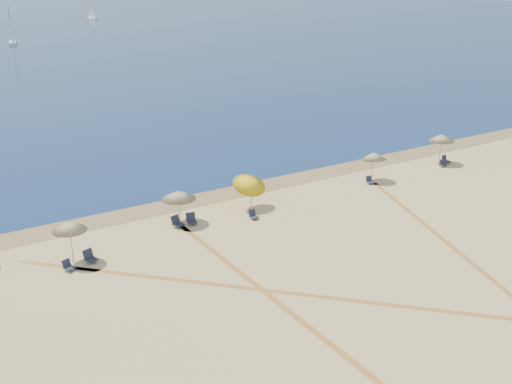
# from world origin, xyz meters

# --- Properties ---
(ground) EXTENTS (160.00, 160.00, 0.00)m
(ground) POSITION_xyz_m (0.00, 0.00, 0.00)
(ground) COLOR tan
(ground) RESTS_ON ground
(wet_sand) EXTENTS (500.00, 500.00, 0.00)m
(wet_sand) POSITION_xyz_m (0.00, 24.00, 0.00)
(wet_sand) COLOR olive
(wet_sand) RESTS_ON ground
(umbrella_1) EXTENTS (1.89, 1.89, 2.62)m
(umbrella_1) POSITION_xyz_m (-12.91, 18.69, 2.28)
(umbrella_1) COLOR gray
(umbrella_1) RESTS_ON ground
(umbrella_2) EXTENTS (2.20, 2.20, 2.34)m
(umbrella_2) POSITION_xyz_m (-5.45, 20.60, 1.99)
(umbrella_2) COLOR gray
(umbrella_2) RESTS_ON ground
(umbrella_3) EXTENTS (2.27, 2.29, 2.68)m
(umbrella_3) POSITION_xyz_m (-0.27, 20.36, 1.94)
(umbrella_3) COLOR gray
(umbrella_3) RESTS_ON ground
(umbrella_4) EXTENTS (1.86, 1.88, 2.41)m
(umbrella_4) POSITION_xyz_m (10.78, 20.21, 2.06)
(umbrella_4) COLOR gray
(umbrella_4) RESTS_ON ground
(umbrella_5) EXTENTS (2.12, 2.12, 2.61)m
(umbrella_5) POSITION_xyz_m (18.62, 20.57, 2.27)
(umbrella_5) COLOR gray
(umbrella_5) RESTS_ON ground
(chair_2) EXTENTS (0.69, 0.74, 0.61)m
(chair_2) POSITION_xyz_m (-13.40, 17.99, 0.27)
(chair_2) COLOR black
(chair_2) RESTS_ON ground
(chair_3) EXTENTS (0.77, 0.84, 0.72)m
(chair_3) POSITION_xyz_m (-12.07, 18.36, 0.32)
(chair_3) COLOR black
(chair_3) RESTS_ON ground
(chair_4) EXTENTS (0.79, 0.86, 0.74)m
(chair_4) POSITION_xyz_m (-5.83, 20.21, 0.33)
(chair_4) COLOR black
(chair_4) RESTS_ON ground
(chair_5) EXTENTS (0.73, 0.81, 0.73)m
(chair_5) POSITION_xyz_m (-4.85, 20.14, 0.32)
(chair_5) COLOR black
(chair_5) RESTS_ON ground
(chair_6) EXTENTS (0.54, 0.62, 0.61)m
(chair_6) POSITION_xyz_m (-0.99, 18.77, 0.27)
(chair_6) COLOR black
(chair_6) RESTS_ON ground
(chair_7) EXTENTS (0.54, 0.62, 0.60)m
(chair_7) POSITION_xyz_m (10.20, 19.85, 0.26)
(chair_7) COLOR black
(chair_7) RESTS_ON ground
(chair_8) EXTENTS (0.68, 0.72, 0.59)m
(chair_8) POSITION_xyz_m (18.29, 19.84, 0.26)
(chair_8) COLOR black
(chair_8) RESTS_ON ground
(chair_9) EXTENTS (0.66, 0.75, 0.69)m
(chair_9) POSITION_xyz_m (19.19, 20.37, 0.30)
(chair_9) COLOR black
(chair_9) RESTS_ON ground
(sailboat_0) EXTENTS (2.56, 5.60, 8.09)m
(sailboat_0) POSITION_xyz_m (5.76, 128.40, 2.45)
(sailboat_0) COLOR white
(sailboat_0) RESTS_ON ocean
(sailboat_2) EXTENTS (2.56, 4.40, 6.39)m
(sailboat_2) POSITION_xyz_m (41.27, 184.83, 1.93)
(sailboat_2) COLOR white
(sailboat_2) RESTS_ON ocean
(tire_tracks) EXTENTS (49.69, 41.68, 0.00)m
(tire_tracks) POSITION_xyz_m (-1.55, 8.38, 0.00)
(tire_tracks) COLOR tan
(tire_tracks) RESTS_ON ground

